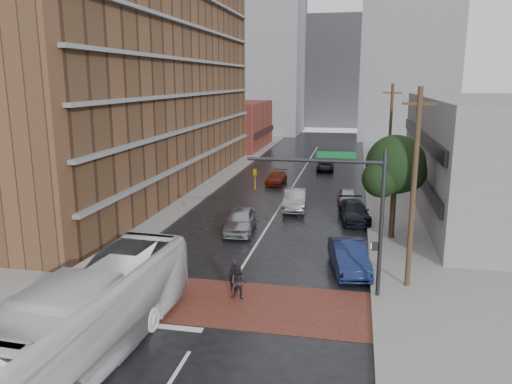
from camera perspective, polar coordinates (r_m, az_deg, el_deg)
The scene contains 24 objects.
ground at distance 23.80m, azimuth -4.42°, elevation -12.95°, with size 160.00×160.00×0.00m, color black.
crosswalk at distance 24.23m, azimuth -4.09°, elevation -12.43°, with size 14.00×5.00×0.02m, color brown.
sidewalk_west at distance 49.90m, azimuth -9.33°, elevation 0.73°, with size 9.00×90.00×0.15m, color gray.
sidewalk_east at distance 47.05m, azimuth 17.89°, elevation -0.45°, with size 9.00×90.00×0.15m, color gray.
apartment_block at distance 49.02m, azimuth -13.22°, elevation 16.73°, with size 10.00×44.00×28.00m, color brown.
storefront_west at distance 77.04m, azimuth -2.11°, elevation 7.64°, with size 8.00×16.00×7.00m, color brown.
building_east at distance 42.33m, azimuth 25.75°, elevation 3.58°, with size 11.00×26.00×9.00m, color gray.
distant_tower_west at distance 100.77m, azimuth -0.01°, elevation 15.96°, with size 18.00×16.00×32.00m, color gray.
distant_tower_east at distance 93.26m, azimuth 17.10°, elevation 16.92°, with size 16.00×14.00×36.00m, color gray.
distant_tower_center at distance 115.77m, azimuth 8.73°, elevation 13.41°, with size 12.00×10.00×24.00m, color gray.
street_tree at distance 33.20m, azimuth 15.66°, elevation 2.60°, with size 4.20×4.10×6.90m.
signal_mast at distance 23.76m, azimuth 10.78°, elevation -1.05°, with size 6.50×0.30×7.20m.
utility_pole_near at distance 25.29m, azimuth 17.57°, elevation 0.35°, with size 1.60×0.26×10.00m.
utility_pole_far at distance 44.98m, azimuth 15.03°, elevation 5.70°, with size 1.60×0.26×10.00m.
transit_bus at distance 20.14m, azimuth -18.40°, elevation -13.22°, with size 2.86×12.24×3.41m, color silver.
pedestrian_a at distance 25.05m, azimuth -2.46°, elevation -9.53°, with size 0.59×0.39×1.63m, color black.
pedestrian_b at distance 24.16m, azimuth -2.02°, elevation -10.33°, with size 0.81×0.63×1.67m, color black.
car_travel_a at distance 34.43m, azimuth -1.79°, elevation -3.26°, with size 1.95×4.84×1.65m, color #9B9DA2.
car_travel_b at distance 40.45m, azimuth 4.45°, elevation -0.88°, with size 1.72×4.94×1.63m, color #94979B.
car_travel_c at distance 50.40m, azimuth 2.35°, elevation 1.62°, with size 1.69×4.16×1.21m, color maroon.
suv_travel at distance 58.21m, azimuth 7.93°, elevation 2.98°, with size 1.92×4.16×1.16m, color black.
car_parked_near at distance 28.00m, azimuth 10.57°, elevation -7.28°, with size 1.73×4.97×1.64m, color #141E47.
car_parked_mid at distance 37.83m, azimuth 11.16°, elevation -2.18°, with size 2.03×5.00×1.45m, color black.
car_parked_far at distance 42.73m, azimuth 10.42°, elevation -0.52°, with size 1.58×3.93×1.34m, color #A8ACB0.
Camera 1 is at (6.00, -20.60, 10.29)m, focal length 35.00 mm.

